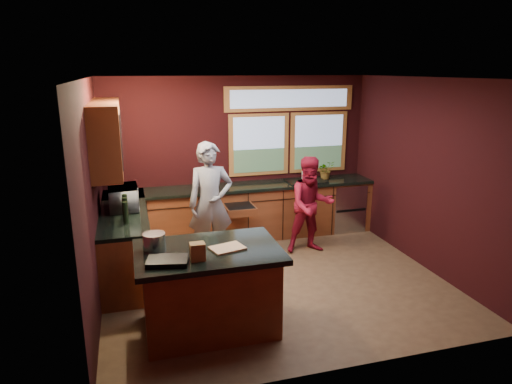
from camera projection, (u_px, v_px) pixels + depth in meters
name	position (u px, v px, depth m)	size (l,w,h in m)	color
floor	(275.00, 280.00, 6.27)	(4.50, 4.50, 0.00)	brown
room_shell	(225.00, 149.00, 5.94)	(4.52, 4.02, 2.71)	black
back_counter	(255.00, 211.00, 7.77)	(4.50, 0.64, 0.93)	#5D2A16
left_counter	(125.00, 241.00, 6.42)	(0.64, 2.30, 0.93)	#5D2A16
island	(209.00, 289.00, 4.99)	(1.55, 1.05, 0.95)	#5D2A16
person_grey	(210.00, 204.00, 6.65)	(0.66, 0.43, 1.81)	slate
person_red	(311.00, 205.00, 7.07)	(0.74, 0.58, 1.52)	maroon
microwave	(124.00, 198.00, 6.27)	(0.58, 0.39, 0.32)	#999999
potted_plant	(326.00, 170.00, 8.00)	(0.29, 0.25, 0.32)	#999999
paper_towel	(305.00, 173.00, 7.85)	(0.12, 0.12, 0.28)	silver
cutting_board	(227.00, 248.00, 4.87)	(0.35, 0.25, 0.02)	tan
stock_pot	(154.00, 241.00, 4.84)	(0.24, 0.24, 0.18)	#B7B7BC
paper_bag	(197.00, 252.00, 4.58)	(0.15, 0.12, 0.18)	brown
black_tray	(168.00, 261.00, 4.51)	(0.40, 0.28, 0.05)	black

